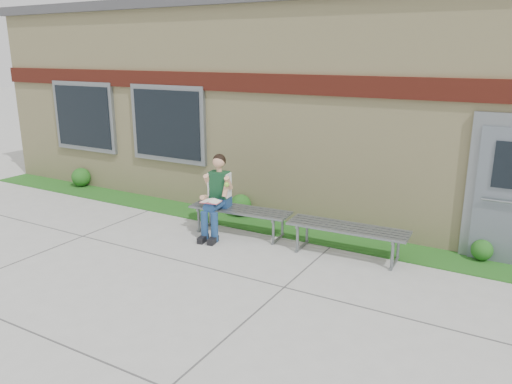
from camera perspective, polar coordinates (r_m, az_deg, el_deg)
The scene contains 9 objects.
ground at distance 7.14m, azimuth -5.92°, elevation -10.57°, with size 80.00×80.00×0.00m, color #9E9E99.
grass_strip at distance 9.19m, azimuth 3.59°, elevation -4.31°, with size 16.00×0.80×0.02m, color #155017.
school_building at distance 11.82m, azimuth 11.23°, elevation 10.32°, with size 16.20×6.22×4.20m.
bench_left at distance 8.87m, azimuth -1.84°, elevation -2.58°, with size 1.87×0.66×0.48m.
bench_right at distance 8.05m, azimuth 10.40°, elevation -4.67°, with size 1.93×0.63×0.50m.
girl at distance 8.77m, azimuth -4.53°, elevation -0.25°, with size 0.56×0.90×1.44m.
shrub_west at distance 12.74m, azimuth -19.36°, elevation 1.61°, with size 0.45×0.45×0.45m, color #155017.
shrub_mid at distance 9.86m, azimuth -1.78°, elevation -1.50°, with size 0.43×0.43×0.43m, color #155017.
shrub_east at distance 8.55m, azimuth 24.42°, elevation -6.05°, with size 0.33×0.33×0.33m, color #155017.
Camera 1 is at (3.80, -5.15, 3.15)m, focal length 35.00 mm.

